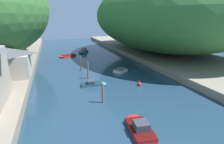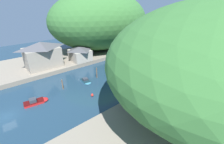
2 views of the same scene
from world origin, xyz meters
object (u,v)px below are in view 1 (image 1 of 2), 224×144
(boat_white_cruiser, at_px, (122,70))
(channel_buoy_near, at_px, (139,84))
(boat_red_skiff, at_px, (94,84))
(boat_near_quay, at_px, (139,126))
(boat_mid_channel, at_px, (67,56))
(boathouse_shed, at_px, (8,62))
(boat_cabin_cruiser, at_px, (83,51))
(person_on_quay, at_px, (9,84))

(boat_white_cruiser, height_order, channel_buoy_near, channel_buoy_near)
(boat_red_skiff, height_order, channel_buoy_near, channel_buoy_near)
(boat_near_quay, bearing_deg, boat_white_cruiser, 80.61)
(boat_mid_channel, xyz_separation_m, channel_buoy_near, (9.64, -28.86, 0.11))
(boat_near_quay, height_order, boat_red_skiff, boat_near_quay)
(boathouse_shed, height_order, boat_cabin_cruiser, boathouse_shed)
(boathouse_shed, bearing_deg, boat_white_cruiser, -0.10)
(boat_cabin_cruiser, distance_m, boat_red_skiff, 31.24)
(boat_white_cruiser, bearing_deg, channel_buoy_near, -34.22)
(boat_cabin_cruiser, height_order, boat_mid_channel, boat_cabin_cruiser)
(boat_mid_channel, height_order, channel_buoy_near, channel_buoy_near)
(boat_white_cruiser, relative_size, boat_red_skiff, 0.86)
(boat_white_cruiser, height_order, boat_red_skiff, boat_red_skiff)
(boat_mid_channel, bearing_deg, person_on_quay, 132.36)
(boat_red_skiff, height_order, person_on_quay, person_on_quay)
(boat_white_cruiser, xyz_separation_m, boat_cabin_cruiser, (-3.97, 24.91, 0.17))
(boathouse_shed, distance_m, boat_mid_channel, 23.44)
(channel_buoy_near, bearing_deg, boat_mid_channel, 108.48)
(boat_near_quay, xyz_separation_m, person_on_quay, (-14.21, 12.83, 1.92))
(boathouse_shed, bearing_deg, channel_buoy_near, -22.61)
(boat_white_cruiser, bearing_deg, boathouse_shed, -122.41)
(boat_near_quay, relative_size, boat_red_skiff, 1.17)
(boat_cabin_cruiser, xyz_separation_m, person_on_quay, (-16.53, -32.22, 1.80))
(boat_cabin_cruiser, relative_size, channel_buoy_near, 4.51)
(boat_cabin_cruiser, relative_size, boat_red_skiff, 0.97)
(boathouse_shed, relative_size, boat_white_cruiser, 1.91)
(boathouse_shed, height_order, boat_white_cruiser, boathouse_shed)
(boat_red_skiff, distance_m, person_on_quay, 12.97)
(boathouse_shed, relative_size, boat_red_skiff, 1.65)
(boat_white_cruiser, distance_m, channel_buoy_near, 8.85)
(boathouse_shed, distance_m, boat_near_quay, 25.59)
(boat_red_skiff, bearing_deg, person_on_quay, -76.76)
(person_on_quay, bearing_deg, boathouse_shed, -11.26)
(channel_buoy_near, xyz_separation_m, person_on_quay, (-20.21, 1.54, 1.94))
(channel_buoy_near, height_order, person_on_quay, person_on_quay)
(boat_white_cruiser, bearing_deg, boat_cabin_cruiser, 156.75)
(boathouse_shed, relative_size, boat_cabin_cruiser, 1.70)
(person_on_quay, bearing_deg, boat_white_cruiser, -90.31)
(boat_mid_channel, bearing_deg, boat_white_cruiser, 179.91)
(boat_cabin_cruiser, relative_size, person_on_quay, 2.62)
(boat_mid_channel, bearing_deg, channel_buoy_near, 171.98)
(boat_red_skiff, bearing_deg, channel_buoy_near, 77.65)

